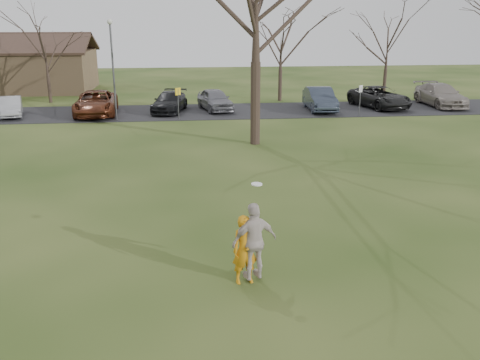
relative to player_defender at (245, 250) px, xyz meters
name	(u,v)px	position (x,y,z in m)	size (l,w,h in m)	color
ground	(258,287)	(0.28, -0.30, -0.87)	(120.00, 120.00, 0.00)	#1E380F
parking_strip	(208,111)	(0.28, 24.70, -0.85)	(62.00, 6.50, 0.04)	black
player_defender	(245,250)	(0.00, 0.00, 0.00)	(0.64, 0.42, 1.75)	#C57D10
car_1	(11,107)	(-12.85, 24.18, -0.19)	(1.36, 3.91, 1.29)	#9D9EA2
car_2	(96,103)	(-7.27, 24.16, -0.04)	(2.63, 5.71, 1.59)	#5A2815
car_3	(170,102)	(-2.35, 24.82, -0.15)	(1.91, 4.70, 1.36)	black
car_4	(215,100)	(0.85, 25.09, -0.08)	(1.77, 4.41, 1.50)	slate
car_5	(320,99)	(8.23, 24.22, -0.04)	(1.69, 4.85, 1.60)	#2D3544
car_6	(379,97)	(12.87, 24.93, -0.08)	(2.51, 5.44, 1.51)	black
car_7	(440,95)	(17.68, 25.19, -0.03)	(2.25, 5.53, 1.61)	gray
catching_play	(254,241)	(0.23, 0.02, 0.21)	(1.24, 0.79, 2.41)	#C0B3AC
lamp_post	(112,57)	(-5.72, 22.20, 3.09)	(0.34, 0.34, 6.27)	#47474C
sign_yellow	(178,98)	(-1.72, 21.70, 0.58)	(0.35, 0.35, 2.08)	#47474C
sign_white	(360,95)	(10.28, 21.70, 0.58)	(0.35, 0.35, 2.08)	#47474C
big_tree	(256,3)	(2.28, 14.70, 6.13)	(9.00, 9.00, 14.00)	#352821
small_tree_row	(259,50)	(4.67, 29.76, 3.02)	(55.00, 5.90, 8.50)	#352821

